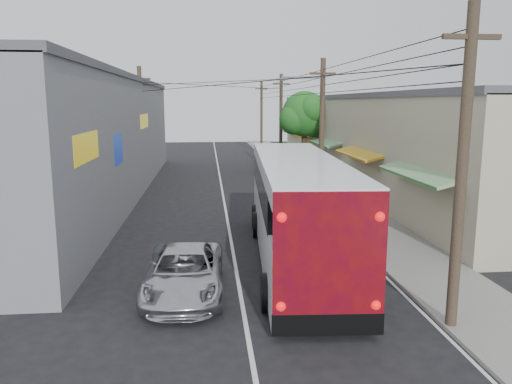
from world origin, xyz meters
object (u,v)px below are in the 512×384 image
at_px(parked_car_mid, 278,166).
at_px(parked_suv, 304,187).
at_px(parked_car_far, 270,159).
at_px(pedestrian_far, 336,198).
at_px(pedestrian_near, 331,188).
at_px(coach_bus, 297,207).
at_px(jeepney, 184,272).

bearing_deg(parked_car_mid, parked_suv, -97.58).
distance_m(parked_car_far, pedestrian_far, 19.18).
height_order(parked_car_mid, parked_car_far, parked_car_far).
bearing_deg(pedestrian_near, pedestrian_far, 60.59).
height_order(coach_bus, parked_car_mid, coach_bus).
bearing_deg(parked_car_far, jeepney, -97.24).
relative_size(jeepney, parked_suv, 0.81).
relative_size(jeepney, parked_car_mid, 1.13).
distance_m(coach_bus, parked_car_mid, 21.57).
bearing_deg(parked_car_far, parked_car_mid, -85.14).
height_order(parked_suv, parked_car_far, parked_suv).
bearing_deg(coach_bus, parked_car_far, 88.50).
xyz_separation_m(jeepney, parked_suv, (6.26, 13.63, 0.20)).
height_order(jeepney, parked_car_far, parked_car_far).
height_order(jeepney, pedestrian_near, pedestrian_near).
relative_size(parked_suv, parked_car_mid, 1.40).
relative_size(coach_bus, parked_car_mid, 3.00).
relative_size(jeepney, pedestrian_far, 3.28).
relative_size(jeepney, pedestrian_near, 3.39).
bearing_deg(pedestrian_far, jeepney, 50.99).
relative_size(parked_suv, pedestrian_near, 4.20).
bearing_deg(parked_suv, parked_car_far, 95.11).
relative_size(parked_car_far, pedestrian_far, 3.22).
xyz_separation_m(jeepney, pedestrian_far, (7.24, 10.10, 0.19)).
relative_size(coach_bus, parked_car_far, 2.70).
bearing_deg(pedestrian_near, parked_car_far, -103.71).
bearing_deg(parked_suv, parked_car_mid, 95.09).
distance_m(coach_bus, jeepney, 5.19).
distance_m(parked_suv, pedestrian_far, 3.66).
xyz_separation_m(coach_bus, pedestrian_near, (3.85, 10.15, -1.10)).
xyz_separation_m(jeepney, parked_car_far, (6.27, 29.26, 0.11)).
xyz_separation_m(parked_car_mid, pedestrian_near, (1.54, -11.26, 0.10)).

